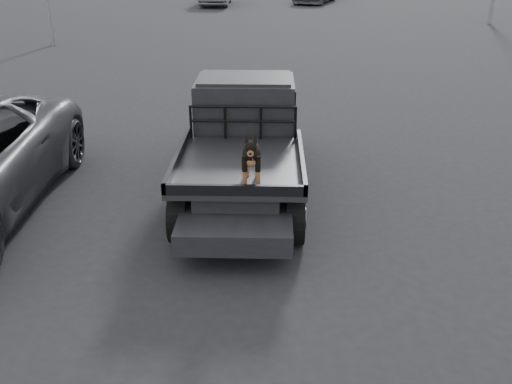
# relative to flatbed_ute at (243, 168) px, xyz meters

# --- Properties ---
(ground) EXTENTS (120.00, 120.00, 0.00)m
(ground) POSITION_rel_flatbed_ute_xyz_m (-0.32, -2.42, -0.46)
(ground) COLOR black
(ground) RESTS_ON ground
(flatbed_ute) EXTENTS (2.00, 5.40, 0.92)m
(flatbed_ute) POSITION_rel_flatbed_ute_xyz_m (0.00, 0.00, 0.00)
(flatbed_ute) COLOR black
(flatbed_ute) RESTS_ON ground
(ute_cab) EXTENTS (1.72, 1.30, 0.88)m
(ute_cab) POSITION_rel_flatbed_ute_xyz_m (-0.00, 0.95, 0.90)
(ute_cab) COLOR black
(ute_cab) RESTS_ON flatbed_ute
(headache_rack) EXTENTS (1.80, 0.08, 0.55)m
(headache_rack) POSITION_rel_flatbed_ute_xyz_m (-0.00, 0.20, 0.74)
(headache_rack) COLOR black
(headache_rack) RESTS_ON flatbed_ute
(dog) EXTENTS (0.32, 0.60, 0.74)m
(dog) POSITION_rel_flatbed_ute_xyz_m (0.21, -1.65, 0.83)
(dog) COLOR black
(dog) RESTS_ON flatbed_ute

